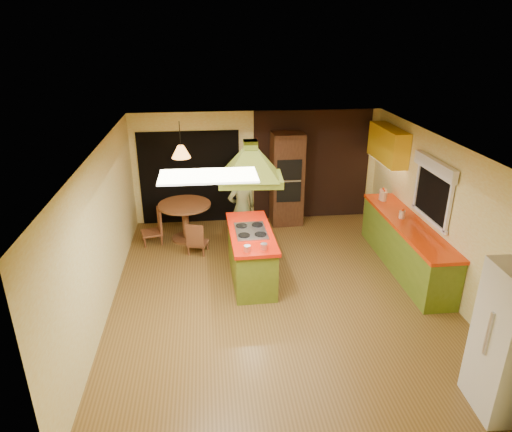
{
  "coord_description": "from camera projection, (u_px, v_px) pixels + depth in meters",
  "views": [
    {
      "loc": [
        -1.11,
        -6.56,
        4.18
      ],
      "look_at": [
        -0.31,
        0.65,
        1.15
      ],
      "focal_mm": 32.0,
      "sensor_mm": 36.0,
      "label": 1
    }
  ],
  "objects": [
    {
      "name": "ground",
      "position": [
        278.0,
        292.0,
        7.74
      ],
      "size": [
        6.5,
        6.5,
        0.0
      ],
      "primitive_type": "plane",
      "color": "brown",
      "rests_on": "ground"
    },
    {
      "name": "canister_medium",
      "position": [
        384.0,
        196.0,
        9.17
      ],
      "size": [
        0.16,
        0.16,
        0.19
      ],
      "primitive_type": "cylinder",
      "rotation": [
        0.0,
        0.0,
        0.25
      ],
      "color": "beige",
      "rests_on": "right_counter"
    },
    {
      "name": "chair_near",
      "position": [
        198.0,
        237.0,
        8.97
      ],
      "size": [
        0.45,
        0.45,
        0.67
      ],
      "primitive_type": null,
      "rotation": [
        0.0,
        0.0,
        2.86
      ],
      "color": "brown",
      "rests_on": "ground"
    },
    {
      "name": "right_counter",
      "position": [
        405.0,
        245.0,
        8.36
      ],
      "size": [
        0.62,
        3.05,
        0.92
      ],
      "color": "olive",
      "rests_on": "ground"
    },
    {
      "name": "wall_oven",
      "position": [
        287.0,
        179.0,
        10.11
      ],
      "size": [
        0.71,
        0.62,
        2.08
      ],
      "rotation": [
        0.0,
        0.0,
        0.04
      ],
      "color": "#4E2C19",
      "rests_on": "ground"
    },
    {
      "name": "ceiling_plane",
      "position": [
        281.0,
        148.0,
        6.78
      ],
      "size": [
        6.5,
        6.5,
        0.0
      ],
      "primitive_type": "plane",
      "rotation": [
        3.14,
        0.0,
        0.0
      ],
      "color": "silver",
      "rests_on": "room_walls"
    },
    {
      "name": "nook_opening",
      "position": [
        190.0,
        178.0,
        10.15
      ],
      "size": [
        2.2,
        0.03,
        2.1
      ],
      "primitive_type": "cube",
      "color": "black",
      "rests_on": "ground"
    },
    {
      "name": "man",
      "position": [
        242.0,
        209.0,
        9.03
      ],
      "size": [
        0.72,
        0.6,
        1.67
      ],
      "primitive_type": "imported",
      "rotation": [
        0.0,
        0.0,
        3.54
      ],
      "color": "brown",
      "rests_on": "ground"
    },
    {
      "name": "room_walls",
      "position": [
        280.0,
        225.0,
        7.26
      ],
      "size": [
        5.5,
        6.5,
        6.5
      ],
      "color": "#FAF4B4",
      "rests_on": "ground"
    },
    {
      "name": "dining_table",
      "position": [
        185.0,
        214.0,
        9.45
      ],
      "size": [
        1.08,
        1.08,
        0.81
      ],
      "rotation": [
        0.0,
        0.0,
        -0.16
      ],
      "color": "brown",
      "rests_on": "ground"
    },
    {
      "name": "pendant_lamp",
      "position": [
        181.0,
        152.0,
        8.94
      ],
      "size": [
        0.49,
        0.49,
        0.24
      ],
      "primitive_type": "cone",
      "rotation": [
        0.0,
        0.0,
        -0.42
      ],
      "color": "#FF9E3F",
      "rests_on": "ceiling_plane"
    },
    {
      "name": "brick_panel",
      "position": [
        312.0,
        165.0,
        10.35
      ],
      "size": [
        2.64,
        0.03,
        2.5
      ],
      "primitive_type": "cube",
      "color": "#381E14",
      "rests_on": "ground"
    },
    {
      "name": "window_right",
      "position": [
        434.0,
        180.0,
        7.7
      ],
      "size": [
        0.12,
        1.35,
        1.06
      ],
      "color": "black",
      "rests_on": "room_walls"
    },
    {
      "name": "range_hood",
      "position": [
        251.0,
        156.0,
        7.33
      ],
      "size": [
        1.08,
        0.81,
        0.79
      ],
      "rotation": [
        0.0,
        0.0,
        -0.07
      ],
      "color": "#5D6B1A",
      "rests_on": "ceiling_plane"
    },
    {
      "name": "upper_cabinets",
      "position": [
        388.0,
        144.0,
        9.27
      ],
      "size": [
        0.34,
        1.4,
        0.7
      ],
      "primitive_type": "cube",
      "color": "yellow",
      "rests_on": "room_walls"
    },
    {
      "name": "canister_large",
      "position": [
        383.0,
        195.0,
        9.21
      ],
      "size": [
        0.19,
        0.19,
        0.21
      ],
      "primitive_type": "cylinder",
      "rotation": [
        0.0,
        0.0,
        0.38
      ],
      "color": "#FAE3C9",
      "rests_on": "right_counter"
    },
    {
      "name": "canister_small",
      "position": [
        402.0,
        215.0,
        8.34
      ],
      "size": [
        0.12,
        0.12,
        0.14
      ],
      "primitive_type": "cylinder",
      "rotation": [
        0.0,
        0.0,
        -0.08
      ],
      "color": "beige",
      "rests_on": "right_counter"
    },
    {
      "name": "fluor_panel",
      "position": [
        208.0,
        176.0,
        5.57
      ],
      "size": [
        1.2,
        0.6,
        0.03
      ],
      "primitive_type": "cube",
      "color": "white",
      "rests_on": "ceiling_plane"
    },
    {
      "name": "chair_left",
      "position": [
        151.0,
        227.0,
        9.37
      ],
      "size": [
        0.49,
        0.49,
        0.73
      ],
      "primitive_type": null,
      "rotation": [
        0.0,
        0.0,
        -1.33
      ],
      "color": "brown",
      "rests_on": "ground"
    },
    {
      "name": "kitchen_island",
      "position": [
        251.0,
        254.0,
        8.02
      ],
      "size": [
        0.77,
        1.84,
        0.93
      ],
      "rotation": [
        0.0,
        0.0,
        0.02
      ],
      "color": "olive",
      "rests_on": "ground"
    }
  ]
}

